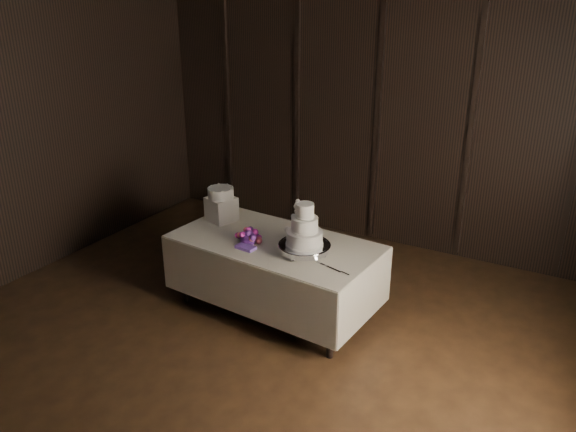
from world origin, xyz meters
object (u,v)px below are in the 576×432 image
(box_pedestal, at_px, (221,209))
(cake_stand, at_px, (304,249))
(bouquet, at_px, (248,237))
(wedding_cake, at_px, (301,229))
(display_table, at_px, (275,273))
(small_cake, at_px, (221,193))

(box_pedestal, bearing_deg, cake_stand, -13.80)
(cake_stand, xyz_separation_m, bouquet, (-0.57, -0.07, 0.02))
(cake_stand, height_order, bouquet, bouquet)
(box_pedestal, bearing_deg, wedding_cake, -14.96)
(display_table, xyz_separation_m, bouquet, (-0.19, -0.16, 0.41))
(display_table, height_order, bouquet, bouquet)
(small_cake, bearing_deg, display_table, -13.70)
(wedding_cake, height_order, box_pedestal, wedding_cake)
(display_table, bearing_deg, wedding_cake, -13.39)
(display_table, distance_m, small_cake, 1.01)
(cake_stand, relative_size, box_pedestal, 1.86)
(display_table, bearing_deg, box_pedestal, 170.56)
(display_table, relative_size, cake_stand, 4.26)
(cake_stand, distance_m, small_cake, 1.19)
(display_table, height_order, box_pedestal, box_pedestal)
(wedding_cake, xyz_separation_m, box_pedestal, (-1.10, 0.29, -0.12))
(bouquet, distance_m, small_cake, 0.70)
(wedding_cake, height_order, small_cake, wedding_cake)
(cake_stand, distance_m, wedding_cake, 0.20)
(box_pedestal, height_order, small_cake, small_cake)
(wedding_cake, bearing_deg, small_cake, -174.54)
(cake_stand, height_order, small_cake, small_cake)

